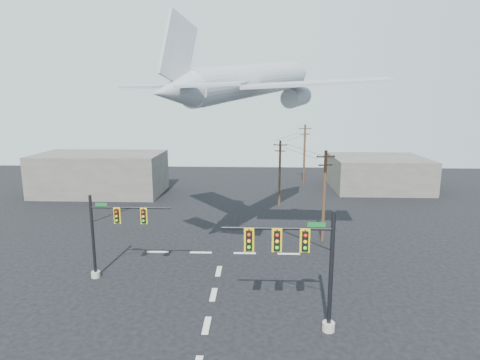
{
  "coord_description": "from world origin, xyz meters",
  "views": [
    {
      "loc": [
        2.98,
        -22.4,
        13.66
      ],
      "look_at": [
        1.86,
        5.0,
        8.19
      ],
      "focal_mm": 30.0,
      "sensor_mm": 36.0,
      "label": 1
    }
  ],
  "objects_px": {
    "utility_pole_c": "(304,153)",
    "airliner": "(252,81)",
    "signal_mast_far": "(109,234)",
    "utility_pole_b": "(280,172)",
    "signal_mast_near": "(304,265)",
    "utility_pole_a": "(324,195)"
  },
  "relations": [
    {
      "from": "signal_mast_near",
      "to": "signal_mast_far",
      "type": "height_order",
      "value": "signal_mast_near"
    },
    {
      "from": "signal_mast_far",
      "to": "airliner",
      "type": "relative_size",
      "value": 0.29
    },
    {
      "from": "signal_mast_near",
      "to": "utility_pole_a",
      "type": "xyz_separation_m",
      "value": [
        3.75,
        15.83,
        0.5
      ]
    },
    {
      "from": "utility_pole_a",
      "to": "utility_pole_b",
      "type": "relative_size",
      "value": 1.05
    },
    {
      "from": "utility_pole_c",
      "to": "airliner",
      "type": "height_order",
      "value": "airliner"
    },
    {
      "from": "signal_mast_far",
      "to": "utility_pole_b",
      "type": "distance_m",
      "value": 26.69
    },
    {
      "from": "signal_mast_far",
      "to": "utility_pole_a",
      "type": "distance_m",
      "value": 19.99
    },
    {
      "from": "airliner",
      "to": "utility_pole_c",
      "type": "bearing_deg",
      "value": 13.1
    },
    {
      "from": "signal_mast_near",
      "to": "signal_mast_far",
      "type": "bearing_deg",
      "value": 154.25
    },
    {
      "from": "signal_mast_near",
      "to": "signal_mast_far",
      "type": "relative_size",
      "value": 1.13
    },
    {
      "from": "airliner",
      "to": "utility_pole_a",
      "type": "bearing_deg",
      "value": -42.08
    },
    {
      "from": "utility_pole_a",
      "to": "signal_mast_far",
      "type": "bearing_deg",
      "value": -164.5
    },
    {
      "from": "signal_mast_far",
      "to": "utility_pole_a",
      "type": "relative_size",
      "value": 0.74
    },
    {
      "from": "signal_mast_far",
      "to": "utility_pole_a",
      "type": "height_order",
      "value": "utility_pole_a"
    },
    {
      "from": "signal_mast_near",
      "to": "utility_pole_a",
      "type": "height_order",
      "value": "utility_pole_a"
    },
    {
      "from": "utility_pole_b",
      "to": "utility_pole_a",
      "type": "bearing_deg",
      "value": -65.9
    },
    {
      "from": "utility_pole_a",
      "to": "utility_pole_c",
      "type": "distance_m",
      "value": 27.64
    },
    {
      "from": "signal_mast_near",
      "to": "utility_pole_c",
      "type": "xyz_separation_m",
      "value": [
        5.05,
        43.44,
        0.93
      ]
    },
    {
      "from": "signal_mast_far",
      "to": "airliner",
      "type": "height_order",
      "value": "airliner"
    },
    {
      "from": "utility_pole_b",
      "to": "utility_pole_c",
      "type": "xyz_separation_m",
      "value": [
        4.81,
        14.14,
        0.63
      ]
    },
    {
      "from": "signal_mast_far",
      "to": "airliner",
      "type": "bearing_deg",
      "value": 31.5
    },
    {
      "from": "utility_pole_c",
      "to": "signal_mast_near",
      "type": "bearing_deg",
      "value": -98.16
    }
  ]
}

